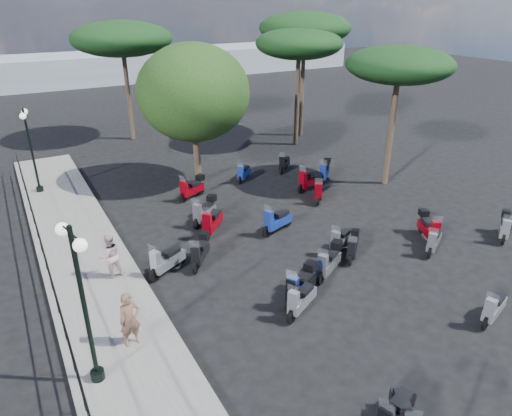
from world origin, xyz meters
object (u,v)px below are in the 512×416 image
lamp_post_2 (30,145)px  pine_3 (399,65)px  scooter_10 (192,188)px  scooter_20 (318,190)px  scooter_9 (212,223)px  scooter_18 (428,228)px  scooter_25 (504,227)px  scooter_8 (301,300)px  scooter_7 (299,287)px  broadleaf_tree (194,93)px  woman (130,320)px  scooter_14 (329,262)px  scooter_15 (277,221)px  lamp_post_1 (83,298)px  scooter_26 (309,181)px  scooter_16 (244,173)px  scooter_2 (200,252)px  scooter_13 (353,247)px  scooter_19 (341,241)px  scooter_21 (284,164)px  scooter_27 (325,171)px  pine_1 (305,28)px  scooter_12 (494,309)px  scooter_24 (434,242)px  scooter_6 (395,414)px  pine_0 (299,44)px  pine_2 (122,39)px  pedestrian_far (110,256)px  scooter_3 (167,261)px  scooter_4 (205,212)px  scooter_1 (301,286)px

lamp_post_2 → pine_3: size_ratio=0.60×
scooter_10 → scooter_20: bearing=-146.4°
scooter_9 → scooter_18: (7.24, -4.64, -0.00)m
lamp_post_2 → scooter_25: lamp_post_2 is taller
scooter_8 → lamp_post_2: bearing=-4.5°
scooter_7 → broadleaf_tree: 11.85m
scooter_20 → woman: bearing=64.3°
scooter_14 → scooter_15: scooter_15 is taller
lamp_post_1 → scooter_15: 9.64m
scooter_7 → scooter_26: scooter_26 is taller
lamp_post_2 → scooter_16: size_ratio=3.33×
scooter_2 → scooter_13: (5.06, -2.34, -0.04)m
scooter_19 → scooter_21: scooter_19 is taller
scooter_18 → scooter_27: same height
scooter_21 → pine_1: 9.89m
scooter_12 → scooter_24: 4.08m
scooter_10 → scooter_16: (3.22, 0.82, -0.08)m
woman → scooter_21: woman is taller
scooter_7 → broadleaf_tree: size_ratio=0.23×
scooter_6 → scooter_9: bearing=-20.6°
scooter_14 → scooter_25: size_ratio=1.12×
scooter_15 → pine_0: 13.66m
scooter_15 → pine_0: (7.55, 9.83, 5.74)m
scooter_9 → scooter_25: scooter_9 is taller
scooter_12 → scooter_21: bearing=-23.7°
lamp_post_1 → scooter_27: (13.38, 8.37, -2.08)m
scooter_13 → pine_2: size_ratio=0.16×
scooter_18 → pine_1: 16.86m
scooter_8 → scooter_12: size_ratio=0.98×
scooter_6 → scooter_14: scooter_14 is taller
scooter_6 → scooter_20: 12.70m
pine_2 → pine_0: bearing=-36.2°
pedestrian_far → scooter_19: (7.98, -2.32, -0.49)m
scooter_21 → scooter_26: scooter_26 is taller
scooter_3 → scooter_10: 6.56m
scooter_2 → scooter_4: bearing=-77.2°
scooter_7 → scooter_8: bearing=118.9°
scooter_18 → scooter_26: 6.61m
lamp_post_2 → scooter_6: bearing=-64.8°
scooter_2 → scooter_26: scooter_26 is taller
scooter_16 → scooter_18: size_ratio=0.77×
woman → scooter_1: woman is taller
lamp_post_1 → scooter_20: bearing=17.0°
scooter_8 → scooter_9: (-0.21, 5.99, 0.05)m
scooter_18 → scooter_13: bearing=19.1°
scooter_10 → pine_0: size_ratio=0.22×
scooter_12 → scooter_25: 5.90m
scooter_10 → pine_3: size_ratio=0.23×
scooter_7 → scooter_9: scooter_9 is taller
scooter_13 → scooter_15: 3.38m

